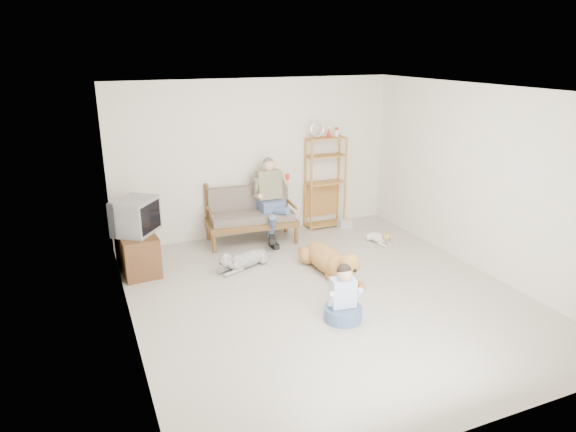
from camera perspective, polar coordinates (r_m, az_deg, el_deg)
name	(u,v)px	position (r m, az deg, el deg)	size (l,w,h in m)	color
floor	(327,296)	(7.00, 4.35, -8.85)	(5.50, 5.50, 0.00)	beige
ceiling	(332,90)	(6.25, 4.96, 13.76)	(5.50, 5.50, 0.00)	white
wall_back	(257,158)	(8.95, -3.50, 6.42)	(5.00, 5.00, 0.00)	silver
wall_front	(489,290)	(4.41, 21.39, -7.70)	(5.00, 5.00, 0.00)	silver
wall_left	(124,225)	(5.83, -17.76, -0.98)	(5.50, 5.50, 0.00)	silver
wall_right	(484,181)	(7.93, 20.93, 3.69)	(5.50, 5.50, 0.00)	silver
loveseat	(250,214)	(8.76, -4.21, 0.27)	(1.56, 0.85, 0.95)	brown
man	(272,205)	(8.62, -1.78, 1.20)	(0.54, 0.78, 1.26)	#54659A
etagere	(325,182)	(9.36, 4.16, 3.83)	(0.74, 0.32, 1.96)	#BC743B
book_stack	(345,224)	(9.55, 6.32, -0.84)	(0.24, 0.17, 0.15)	silver
tv_stand	(137,252)	(7.92, -16.44, -3.86)	(0.57, 0.94, 0.60)	brown
crt_tv	(136,216)	(7.74, -16.57, 0.00)	(0.77, 0.79, 0.51)	slate
wall_outlet	(189,225)	(8.90, -10.94, -0.98)	(0.12, 0.02, 0.08)	white
golden_retriever	(332,261)	(7.55, 4.87, -5.02)	(0.45, 1.69, 0.51)	#C88245
shaggy_dog	(243,260)	(7.78, -5.07, -4.89)	(1.03, 0.53, 0.33)	white
terrier	(380,238)	(8.87, 10.17, -2.39)	(0.26, 0.62, 0.23)	white
child	(343,300)	(6.35, 6.14, -9.24)	(0.47, 0.47, 0.74)	#54659A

